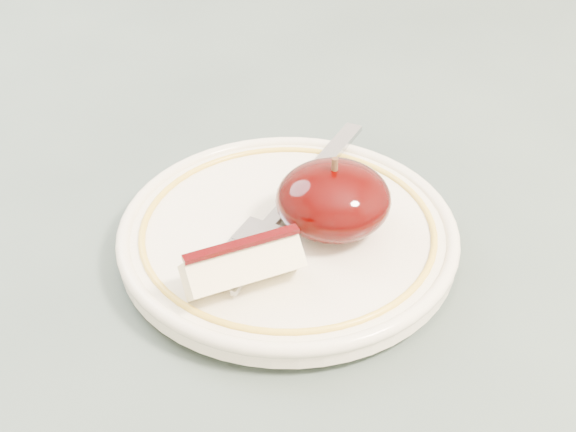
{
  "coord_description": "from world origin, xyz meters",
  "views": [
    {
      "loc": [
        0.02,
        -0.38,
        1.08
      ],
      "look_at": [
        0.04,
        0.01,
        0.78
      ],
      "focal_mm": 50.0,
      "sensor_mm": 36.0,
      "label": 1
    }
  ],
  "objects_px": {
    "apple_half": "(333,200)",
    "plate": "(288,234)",
    "fork": "(290,201)",
    "table": "(227,361)"
  },
  "relations": [
    {
      "from": "table",
      "to": "plate",
      "type": "bearing_deg",
      "value": 16.51
    },
    {
      "from": "table",
      "to": "fork",
      "type": "xyz_separation_m",
      "value": [
        0.05,
        0.04,
        0.11
      ]
    },
    {
      "from": "plate",
      "to": "apple_half",
      "type": "distance_m",
      "value": 0.04
    },
    {
      "from": "apple_half",
      "to": "plate",
      "type": "bearing_deg",
      "value": 178.51
    },
    {
      "from": "table",
      "to": "fork",
      "type": "height_order",
      "value": "fork"
    },
    {
      "from": "fork",
      "to": "apple_half",
      "type": "bearing_deg",
      "value": -102.27
    },
    {
      "from": "plate",
      "to": "fork",
      "type": "relative_size",
      "value": 1.19
    },
    {
      "from": "table",
      "to": "plate",
      "type": "relative_size",
      "value": 4.19
    },
    {
      "from": "plate",
      "to": "fork",
      "type": "distance_m",
      "value": 0.02
    },
    {
      "from": "apple_half",
      "to": "fork",
      "type": "height_order",
      "value": "apple_half"
    }
  ]
}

